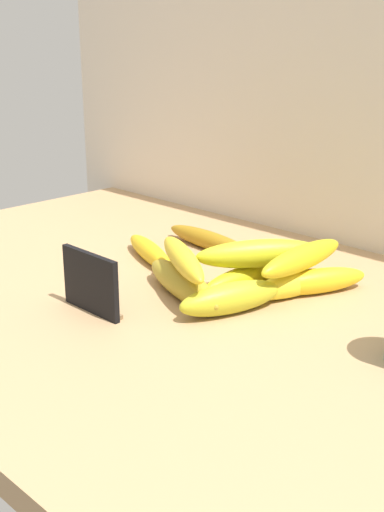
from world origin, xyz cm
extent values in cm
cube|color=tan|center=(0.00, 0.00, 1.50)|extent=(110.00, 76.00, 3.00)
cube|color=beige|center=(0.00, 39.00, 35.00)|extent=(130.00, 2.00, 70.00)
cube|color=black|center=(2.46, -11.52, 7.20)|extent=(11.00, 0.80, 8.40)
cube|color=olive|center=(2.46, -10.72, 3.30)|extent=(9.90, 1.20, 0.60)
ellipsoid|color=yellow|center=(18.51, 12.51, 4.80)|extent=(7.13, 15.66, 3.59)
ellipsoid|color=#B29A29|center=(7.75, 0.67, 5.12)|extent=(19.79, 9.86, 4.24)
ellipsoid|color=#BACA32|center=(10.59, 17.38, 4.78)|extent=(15.67, 8.39, 3.55)
ellipsoid|color=gold|center=(-7.62, 8.05, 4.61)|extent=(17.43, 9.41, 3.21)
ellipsoid|color=yellow|center=(11.49, 9.69, 4.69)|extent=(4.43, 15.96, 3.38)
ellipsoid|color=gold|center=(16.03, 1.45, 5.13)|extent=(8.73, 15.90, 4.25)
ellipsoid|color=#A17216|center=(-4.72, 19.41, 4.61)|extent=(21.17, 4.87, 3.23)
ellipsoid|color=yellow|center=(20.22, 15.60, 4.84)|extent=(10.05, 15.74, 3.67)
ellipsoid|color=yellow|center=(7.63, 0.70, 8.87)|extent=(17.94, 12.34, 3.26)
ellipsoid|color=gold|center=(18.50, 13.97, 8.37)|extent=(4.19, 18.96, 3.56)
ellipsoid|color=gold|center=(12.92, 10.86, 8.45)|extent=(13.73, 17.78, 4.14)
camera|label=1|loc=(69.92, -60.35, 38.91)|focal=46.30mm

